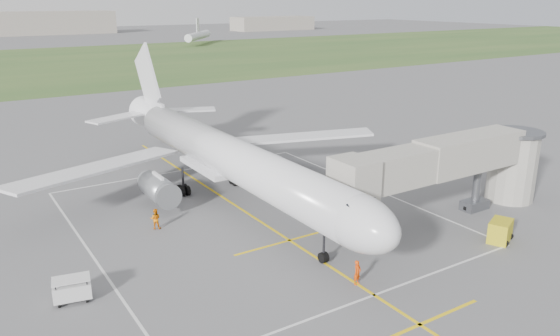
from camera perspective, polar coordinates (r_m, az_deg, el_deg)
ground at (r=51.91m, az=-5.13°, el=-3.63°), size 700.00×700.00×0.00m
grass_strip at (r=175.56m, az=-25.54°, el=9.59°), size 700.00×120.00×0.02m
apron_markings at (r=47.18m, az=-1.83°, el=-5.76°), size 28.20×60.00×0.01m
airliner at (r=51.16m, az=-5.65°, el=1.23°), size 38.93×46.75×13.52m
jet_bridge at (r=50.01m, az=18.53°, el=0.43°), size 23.40×5.00×7.20m
gpu_unit at (r=46.89m, az=22.03°, el=-6.13°), size 2.69×2.31×1.71m
baggage_cart at (r=37.82m, az=-20.90°, el=-11.78°), size 2.52×1.80×1.60m
ramp_worker_nose at (r=37.66m, az=8.08°, el=-10.76°), size 0.73×0.58×1.74m
ramp_worker_wing at (r=46.91m, az=-12.89°, el=-5.19°), size 1.08×1.01×1.77m
distant_aircraft at (r=212.48m, az=-26.23°, el=11.54°), size 165.44×42.89×8.85m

